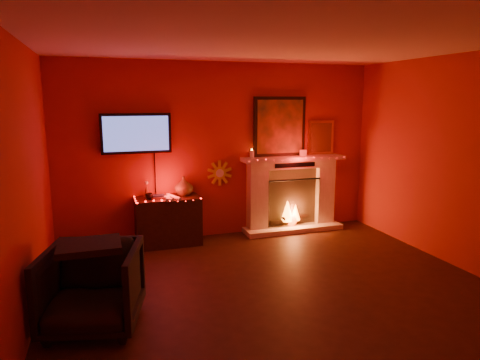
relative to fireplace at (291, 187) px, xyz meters
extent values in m
plane|color=black|center=(-1.14, -2.39, -0.72)|extent=(5.00, 5.00, 0.00)
plane|color=beige|center=(-1.14, -2.39, 1.98)|extent=(5.00, 5.00, 0.00)
plane|color=#AC251B|center=(-1.14, 0.11, 0.63)|extent=(5.00, 0.00, 5.00)
plane|color=#AC251B|center=(-3.64, -2.39, 0.63)|extent=(0.00, 5.00, 5.00)
cube|color=silver|center=(0.01, -0.09, -0.68)|extent=(1.65, 0.40, 0.08)
cube|color=silver|center=(-0.59, 0.00, -0.17)|extent=(0.30, 0.22, 0.95)
cube|color=silver|center=(0.61, 0.00, -0.17)|extent=(0.30, 0.22, 0.95)
cube|color=silver|center=(0.01, 0.00, 0.38)|extent=(1.50, 0.22, 0.14)
cube|color=silver|center=(0.01, -0.06, 0.48)|extent=(1.72, 0.34, 0.06)
cube|color=#7F604A|center=(0.01, 0.06, -0.17)|extent=(0.90, 0.10, 0.95)
cube|color=black|center=(0.01, -0.12, -0.25)|extent=(0.90, 0.02, 0.78)
cylinder|color=black|center=(-0.09, -0.03, -0.58)|extent=(0.55, 0.09, 0.09)
cylinder|color=black|center=(0.09, -0.01, -0.52)|extent=(0.51, 0.18, 0.08)
cone|color=orange|center=(-0.07, -0.03, -0.39)|extent=(0.20, 0.20, 0.34)
cone|color=orange|center=(0.08, -0.02, -0.43)|extent=(0.16, 0.16, 0.26)
sphere|color=#FF3F07|center=(0.01, -0.03, -0.56)|extent=(0.18, 0.18, 0.18)
cube|color=black|center=(-0.19, 0.08, 0.98)|extent=(0.88, 0.05, 0.95)
cube|color=#CC591B|center=(-0.19, 0.05, 0.98)|extent=(0.78, 0.01, 0.85)
cube|color=gold|center=(0.56, 0.08, 0.79)|extent=(0.46, 0.04, 0.56)
cube|color=#A56726|center=(0.56, 0.06, 0.79)|extent=(0.38, 0.01, 0.48)
cylinder|color=beige|center=(-0.69, -0.01, 0.57)|extent=(0.07, 0.07, 0.12)
cube|color=beige|center=(0.19, -0.03, 0.56)|extent=(0.12, 0.01, 0.10)
cube|color=black|center=(-2.44, 0.07, 0.93)|extent=(1.00, 0.06, 0.58)
cube|color=#4758B8|center=(-2.44, 0.03, 0.93)|extent=(0.92, 0.01, 0.50)
cylinder|color=black|center=(-2.19, 0.08, 0.31)|extent=(0.02, 0.02, 0.66)
cylinder|color=gold|center=(-1.19, 0.09, 0.28)|extent=(0.20, 0.03, 0.20)
cylinder|color=beige|center=(-1.19, 0.08, 0.28)|extent=(0.13, 0.01, 0.13)
cube|color=black|center=(-2.05, -0.13, -0.37)|extent=(0.94, 0.47, 0.72)
imported|color=brown|center=(-1.79, -0.06, 0.14)|extent=(0.28, 0.28, 0.29)
imported|color=black|center=(-2.31, -0.16, 0.04)|extent=(0.11, 0.11, 0.09)
cylinder|color=beige|center=(-2.08, -0.23, 0.02)|extent=(0.18, 0.37, 0.05)
cylinder|color=beige|center=(-2.06, -0.24, 0.02)|extent=(0.12, 0.38, 0.05)
cylinder|color=beige|center=(-1.97, -0.22, 0.02)|extent=(0.18, 0.37, 0.05)
cube|color=#501C16|center=(-2.19, -0.16, 0.01)|extent=(0.20, 0.14, 0.03)
cube|color=#1D2E44|center=(-2.18, -0.15, 0.04)|extent=(0.17, 0.12, 0.02)
imported|color=black|center=(-3.09, -2.28, -0.33)|extent=(1.03, 1.05, 0.79)
camera|label=1|loc=(-2.95, -6.27, 1.40)|focal=32.00mm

